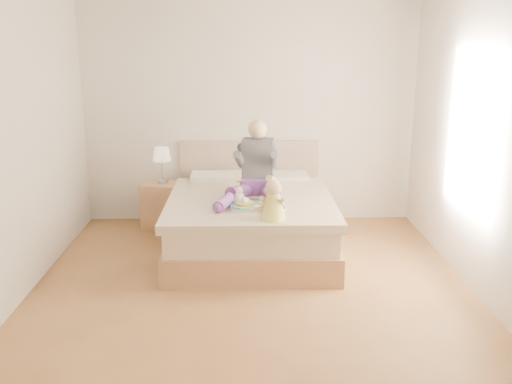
{
  "coord_description": "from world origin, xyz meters",
  "views": [
    {
      "loc": [
        -0.06,
        -4.8,
        2.2
      ],
      "look_at": [
        0.05,
        0.64,
        0.74
      ],
      "focal_mm": 40.0,
      "sensor_mm": 36.0,
      "label": 1
    }
  ],
  "objects_px": {
    "nightstand": "(164,205)",
    "adult": "(256,174)",
    "bed": "(250,219)",
    "baby": "(274,203)",
    "tray": "(255,204)"
  },
  "relations": [
    {
      "from": "nightstand",
      "to": "tray",
      "type": "distance_m",
      "value": 1.66
    },
    {
      "from": "nightstand",
      "to": "tray",
      "type": "xyz_separation_m",
      "value": [
        1.07,
        -1.21,
        0.36
      ]
    },
    {
      "from": "tray",
      "to": "baby",
      "type": "height_order",
      "value": "baby"
    },
    {
      "from": "adult",
      "to": "tray",
      "type": "distance_m",
      "value": 0.45
    },
    {
      "from": "nightstand",
      "to": "adult",
      "type": "relative_size",
      "value": 0.55
    },
    {
      "from": "bed",
      "to": "adult",
      "type": "bearing_deg",
      "value": -66.67
    },
    {
      "from": "nightstand",
      "to": "adult",
      "type": "height_order",
      "value": "adult"
    },
    {
      "from": "tray",
      "to": "baby",
      "type": "distance_m",
      "value": 0.43
    },
    {
      "from": "nightstand",
      "to": "adult",
      "type": "xyz_separation_m",
      "value": [
        1.09,
        -0.82,
        0.57
      ]
    },
    {
      "from": "bed",
      "to": "nightstand",
      "type": "bearing_deg",
      "value": 146.6
    },
    {
      "from": "adult",
      "to": "tray",
      "type": "bearing_deg",
      "value": -85.5
    },
    {
      "from": "bed",
      "to": "baby",
      "type": "height_order",
      "value": "bed"
    },
    {
      "from": "adult",
      "to": "tray",
      "type": "height_order",
      "value": "adult"
    },
    {
      "from": "baby",
      "to": "bed",
      "type": "bearing_deg",
      "value": 126.69
    },
    {
      "from": "bed",
      "to": "baby",
      "type": "xyz_separation_m",
      "value": [
        0.2,
        -0.92,
        0.44
      ]
    }
  ]
}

